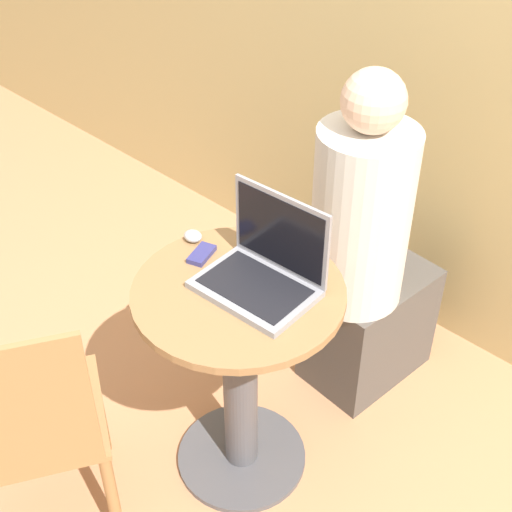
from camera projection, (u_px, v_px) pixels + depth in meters
The scene contains 8 objects.
ground_plane at pixel (242, 457), 2.44m from camera, with size 12.00×12.00×0.00m, color tan.
back_wall at pixel (471, 1), 2.25m from camera, with size 7.00×0.05×2.60m.
round_table at pixel (240, 362), 2.15m from camera, with size 0.60×0.60×0.75m.
laptop at pixel (264, 268), 1.96m from camera, with size 0.33×0.24×0.26m.
cell_phone at pixel (202, 254), 2.09m from camera, with size 0.08×0.11×0.02m.
computer_mouse at pixel (193, 236), 2.15m from camera, with size 0.06×0.05×0.03m.
chair_empty at pixel (32, 431), 1.96m from camera, with size 0.55×0.55×0.89m.
person_seated at pixel (365, 267), 2.42m from camera, with size 0.34×0.50×1.25m.
Camera 1 is at (1.07, -1.06, 2.04)m, focal length 50.00 mm.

